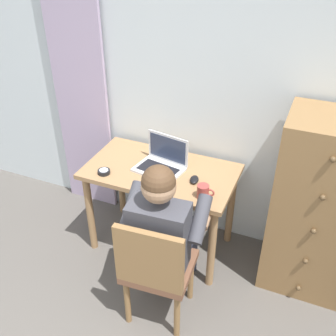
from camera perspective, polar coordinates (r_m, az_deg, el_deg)
wall_back at (r=2.94m, az=5.78°, el=11.08°), size 4.80×0.05×2.50m
curtain_panel at (r=3.38m, az=-12.46°, el=10.79°), size 0.49×0.03×2.21m
desk at (r=2.99m, az=-1.03°, el=-2.08°), size 1.11×0.62×0.74m
dresser at (r=2.87m, az=20.61°, el=-5.36°), size 0.58×0.50×1.32m
chair at (r=2.55m, az=-1.77°, el=-14.05°), size 0.45×0.43×0.86m
person_seated at (r=2.54m, az=-0.39°, el=-8.41°), size 0.55×0.60×1.18m
laptop at (r=2.92m, az=-0.88°, el=0.86°), size 0.38×0.31×0.24m
computer_mouse at (r=2.80m, az=3.79°, el=-1.66°), size 0.08×0.11×0.03m
desk_clock at (r=2.92m, az=-9.16°, el=-0.53°), size 0.09×0.09×0.03m
coffee_mug at (r=2.64m, az=5.08°, el=-3.37°), size 0.12×0.08×0.09m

